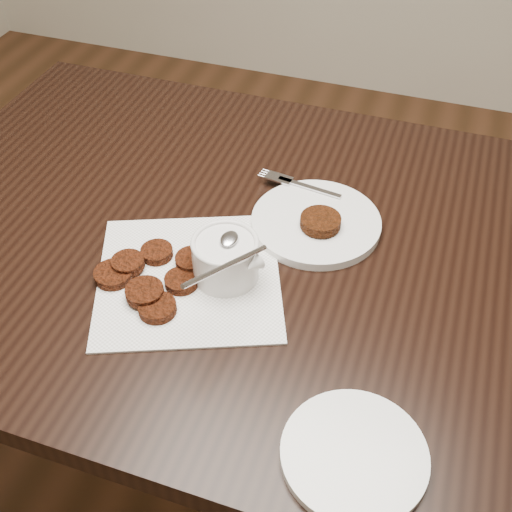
{
  "coord_description": "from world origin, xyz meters",
  "views": [
    {
      "loc": [
        0.26,
        -0.64,
        1.46
      ],
      "look_at": [
        0.04,
        0.01,
        0.8
      ],
      "focal_mm": 44.64,
      "sensor_mm": 36.0,
      "label": 1
    }
  ],
  "objects_px": {
    "napkin": "(189,277)",
    "sauce_ramekin": "(225,241)",
    "plate_with_patty": "(316,219)",
    "plate_empty": "(354,455)",
    "table": "(275,378)"
  },
  "relations": [
    {
      "from": "plate_with_patty",
      "to": "plate_empty",
      "type": "bearing_deg",
      "value": -68.94
    },
    {
      "from": "napkin",
      "to": "plate_empty",
      "type": "relative_size",
      "value": 1.56
    },
    {
      "from": "table",
      "to": "napkin",
      "type": "xyz_separation_m",
      "value": [
        -0.11,
        -0.12,
        0.38
      ]
    },
    {
      "from": "napkin",
      "to": "plate_with_patty",
      "type": "xyz_separation_m",
      "value": [
        0.15,
        0.18,
        0.01
      ]
    },
    {
      "from": "table",
      "to": "plate_with_patty",
      "type": "relative_size",
      "value": 6.28
    },
    {
      "from": "napkin",
      "to": "sauce_ramekin",
      "type": "xyz_separation_m",
      "value": [
        0.05,
        0.02,
        0.07
      ]
    },
    {
      "from": "napkin",
      "to": "table",
      "type": "bearing_deg",
      "value": 47.35
    },
    {
      "from": "napkin",
      "to": "plate_empty",
      "type": "height_order",
      "value": "plate_empty"
    },
    {
      "from": "table",
      "to": "napkin",
      "type": "bearing_deg",
      "value": -132.65
    },
    {
      "from": "napkin",
      "to": "plate_empty",
      "type": "bearing_deg",
      "value": -34.93
    },
    {
      "from": "sauce_ramekin",
      "to": "plate_with_patty",
      "type": "relative_size",
      "value": 0.64
    },
    {
      "from": "plate_with_patty",
      "to": "sauce_ramekin",
      "type": "bearing_deg",
      "value": -122.34
    },
    {
      "from": "plate_with_patty",
      "to": "plate_empty",
      "type": "xyz_separation_m",
      "value": [
        0.15,
        -0.4,
        -0.01
      ]
    },
    {
      "from": "napkin",
      "to": "plate_with_patty",
      "type": "relative_size",
      "value": 1.28
    },
    {
      "from": "sauce_ramekin",
      "to": "plate_empty",
      "type": "xyz_separation_m",
      "value": [
        0.25,
        -0.24,
        -0.07
      ]
    }
  ]
}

